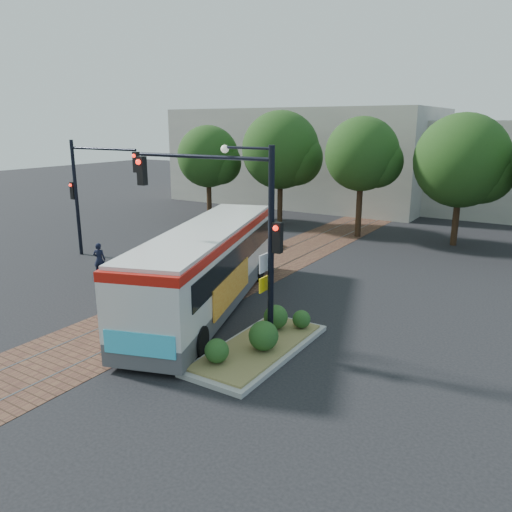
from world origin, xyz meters
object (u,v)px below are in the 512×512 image
(city_bus, at_px, (208,263))
(traffic_island, at_px, (261,340))
(signal_pole_main, at_px, (235,214))
(signal_pole_left, at_px, (90,183))
(parked_car, at_px, (239,233))
(officer, at_px, (99,259))

(city_bus, bearing_deg, traffic_island, -49.82)
(signal_pole_main, distance_m, signal_pole_left, 13.14)
(city_bus, xyz_separation_m, signal_pole_left, (-9.46, 2.63, 2.15))
(signal_pole_left, bearing_deg, parked_car, 53.66)
(signal_pole_left, relative_size, parked_car, 1.33)
(city_bus, bearing_deg, signal_pole_main, -56.67)
(signal_pole_left, bearing_deg, traffic_island, -20.36)
(city_bus, height_order, signal_pole_left, signal_pole_left)
(traffic_island, distance_m, signal_pole_main, 3.95)
(traffic_island, bearing_deg, city_bus, 148.77)
(city_bus, distance_m, traffic_island, 4.57)
(traffic_island, height_order, signal_pole_main, signal_pole_main)
(city_bus, height_order, parked_car, city_bus)
(traffic_island, relative_size, officer, 3.35)
(signal_pole_main, xyz_separation_m, signal_pole_left, (-12.23, 4.80, -0.29))
(city_bus, bearing_deg, signal_pole_left, 145.85)
(signal_pole_main, bearing_deg, city_bus, 141.92)
(traffic_island, relative_size, parked_car, 1.15)
(city_bus, height_order, officer, city_bus)
(signal_pole_main, relative_size, parked_car, 1.33)
(traffic_island, bearing_deg, parked_car, 126.67)
(signal_pole_main, relative_size, officer, 3.87)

